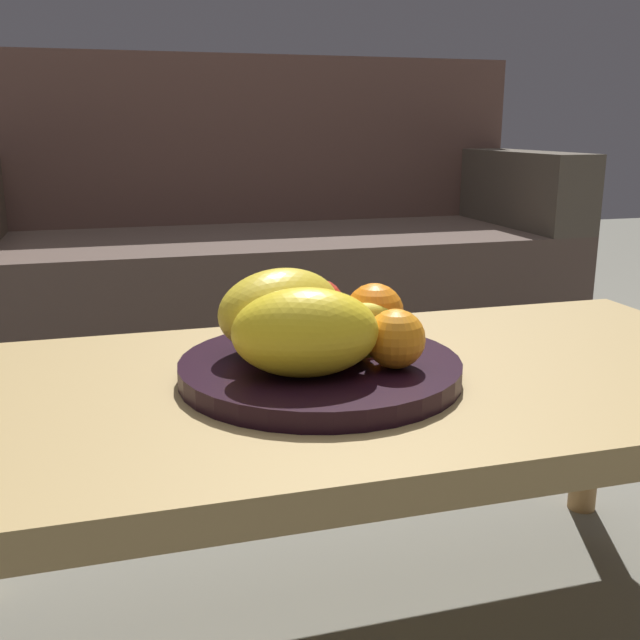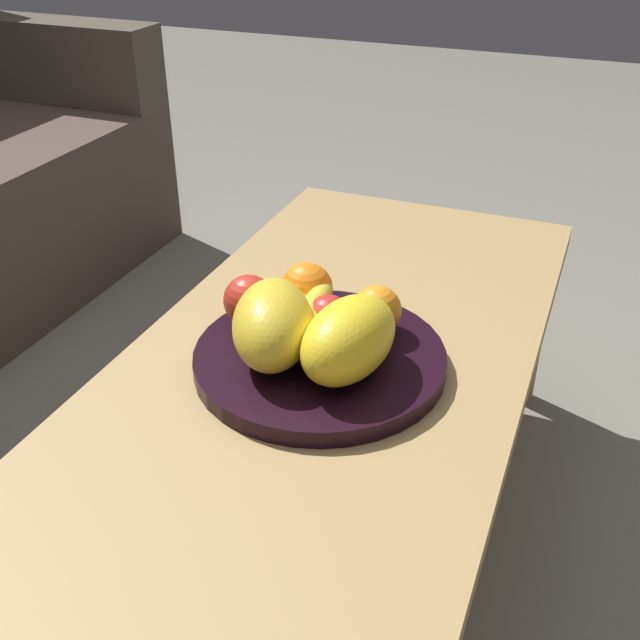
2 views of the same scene
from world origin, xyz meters
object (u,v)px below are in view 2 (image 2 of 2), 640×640
(orange_left, at_px, (376,310))
(apple_right, at_px, (249,300))
(apple_left, at_px, (326,318))
(melon_smaller_beside, at_px, (273,324))
(orange_front, at_px, (307,289))
(fruit_bowl, at_px, (320,359))
(coffee_table, at_px, (333,372))
(banana_bunch, at_px, (310,315))
(melon_large_front, at_px, (349,339))

(orange_left, height_order, apple_right, apple_right)
(apple_left, bearing_deg, melon_smaller_beside, 145.08)
(orange_front, relative_size, apple_right, 1.05)
(orange_front, distance_m, apple_left, 0.08)
(orange_front, bearing_deg, melon_smaller_beside, -177.58)
(fruit_bowl, xyz_separation_m, orange_front, (0.09, 0.06, 0.05))
(coffee_table, height_order, apple_left, apple_left)
(melon_smaller_beside, height_order, apple_right, melon_smaller_beside)
(orange_left, relative_size, apple_left, 1.05)
(orange_front, xyz_separation_m, apple_right, (-0.06, 0.06, -0.00))
(orange_front, distance_m, banana_bunch, 0.06)
(melon_large_front, distance_m, orange_front, 0.17)
(orange_front, bearing_deg, fruit_bowl, -147.69)
(coffee_table, xyz_separation_m, orange_front, (0.04, 0.06, 0.11))
(melon_large_front, relative_size, apple_right, 2.26)
(melon_large_front, bearing_deg, fruit_bowl, 58.35)
(apple_left, bearing_deg, fruit_bowl, -172.67)
(orange_front, height_order, orange_left, orange_front)
(coffee_table, distance_m, melon_large_front, 0.16)
(melon_smaller_beside, xyz_separation_m, apple_left, (0.07, -0.05, -0.02))
(melon_large_front, height_order, orange_front, melon_large_front)
(fruit_bowl, xyz_separation_m, apple_right, (0.03, 0.12, 0.05))
(coffee_table, bearing_deg, fruit_bowl, -179.73)
(melon_large_front, xyz_separation_m, orange_front, (0.12, 0.11, -0.01))
(melon_large_front, bearing_deg, apple_right, 69.71)
(orange_left, relative_size, apple_right, 0.95)
(apple_right, bearing_deg, coffee_table, -79.85)
(melon_large_front, bearing_deg, apple_left, 41.44)
(melon_large_front, bearing_deg, orange_left, -1.05)
(fruit_bowl, height_order, melon_smaller_beside, melon_smaller_beside)
(fruit_bowl, distance_m, apple_left, 0.06)
(fruit_bowl, xyz_separation_m, orange_left, (0.08, -0.05, 0.05))
(coffee_table, xyz_separation_m, banana_bunch, (-0.02, 0.03, 0.10))
(melon_large_front, xyz_separation_m, apple_left, (0.06, 0.06, -0.02))
(orange_left, bearing_deg, melon_smaller_beside, 136.83)
(apple_left, distance_m, apple_right, 0.12)
(orange_left, bearing_deg, apple_right, 104.17)
(fruit_bowl, distance_m, melon_large_front, 0.09)
(coffee_table, height_order, banana_bunch, banana_bunch)
(coffee_table, relative_size, fruit_bowl, 3.25)
(orange_front, relative_size, orange_left, 1.10)
(coffee_table, xyz_separation_m, apple_right, (-0.02, 0.12, 0.11))
(apple_left, relative_size, banana_bunch, 0.43)
(orange_left, distance_m, banana_bunch, 0.09)
(melon_large_front, height_order, orange_left, melon_large_front)
(fruit_bowl, xyz_separation_m, melon_smaller_beside, (-0.04, 0.05, 0.07))
(melon_large_front, distance_m, apple_right, 0.19)
(melon_smaller_beside, bearing_deg, orange_front, 2.42)
(coffee_table, height_order, melon_smaller_beside, melon_smaller_beside)
(apple_right, bearing_deg, melon_large_front, -110.29)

